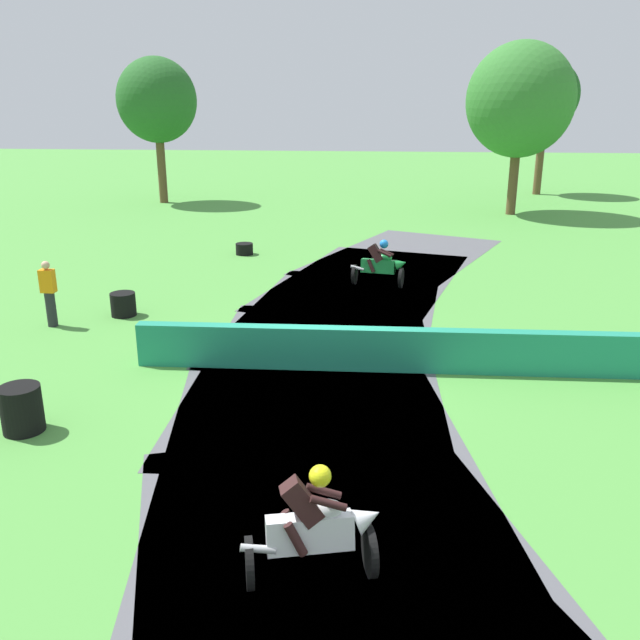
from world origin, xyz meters
name	(u,v)px	position (x,y,z in m)	size (l,w,h in m)	color
ground_plane	(318,368)	(0.00, 0.00, 0.00)	(120.00, 120.00, 0.00)	#4C933D
track_asphalt	(367,369)	(1.03, 0.02, 0.00)	(9.28, 30.97, 0.01)	#515156
safety_barrier	(592,355)	(5.49, 0.13, 0.45)	(0.30, 18.48, 0.90)	#1E8466
motorcycle_lead_green	(381,264)	(1.23, 6.59, 0.66)	(1.71, 0.93, 1.42)	black
motorcycle_chase_white	(316,527)	(0.59, -6.31, 0.65)	(1.68, 1.04, 1.43)	black
tire_stack_near	(244,249)	(-3.64, 10.39, 0.20)	(0.61, 0.61, 0.40)	black
tire_stack_mid_a	(123,304)	(-5.31, 3.08, 0.30)	(0.64, 0.64, 0.60)	black
tire_stack_mid_b	(22,409)	(-4.65, -3.20, 0.40)	(0.68, 0.68, 0.80)	black
track_marshal	(49,294)	(-6.75, 2.11, 0.82)	(0.34, 0.24, 1.63)	#232328
tree_far_left	(157,101)	(-10.46, 22.41, 5.20)	(4.06, 4.06, 7.36)	brown
tree_far_right	(520,100)	(7.38, 20.25, 5.23)	(4.92, 4.92, 7.83)	brown
tree_mid_rise	(546,96)	(10.13, 27.62, 5.43)	(3.62, 3.62, 7.38)	brown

